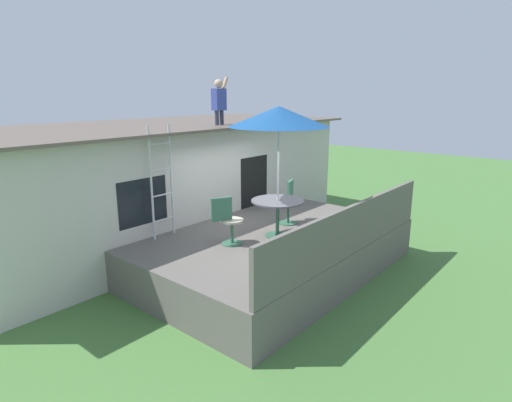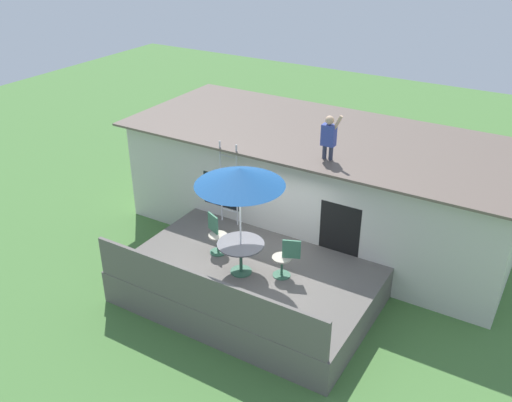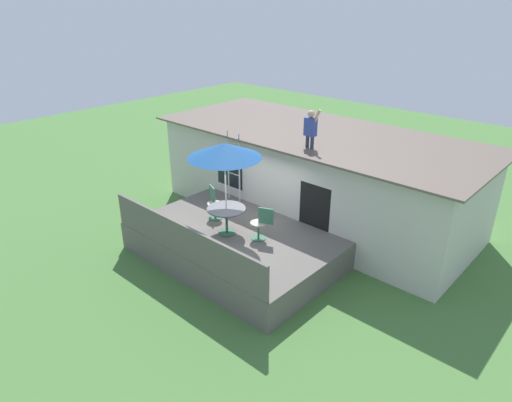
{
  "view_description": "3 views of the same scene",
  "coord_description": "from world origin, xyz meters",
  "px_view_note": "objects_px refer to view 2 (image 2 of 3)",
  "views": [
    {
      "loc": [
        -6.47,
        -5.09,
        3.57
      ],
      "look_at": [
        0.24,
        0.56,
        1.32
      ],
      "focal_mm": 29.55,
      "sensor_mm": 36.0,
      "label": 1
    },
    {
      "loc": [
        5.5,
        -8.99,
        8.01
      ],
      "look_at": [
        -0.36,
        0.78,
        2.04
      ],
      "focal_mm": 39.32,
      "sensor_mm": 36.0,
      "label": 2
    },
    {
      "loc": [
        7.75,
        -7.73,
        6.66
      ],
      "look_at": [
        0.16,
        0.59,
        1.54
      ],
      "focal_mm": 31.64,
      "sensor_mm": 36.0,
      "label": 3
    }
  ],
  "objects_px": {
    "person_figure": "(329,134)",
    "patio_chair_left": "(216,234)",
    "patio_umbrella": "(240,177)",
    "patio_chair_right": "(285,258)",
    "patio_table": "(241,250)",
    "step_ladder": "(229,184)"
  },
  "relations": [
    {
      "from": "person_figure",
      "to": "patio_chair_right",
      "type": "distance_m",
      "value": 3.0
    },
    {
      "from": "patio_chair_left",
      "to": "patio_chair_right",
      "type": "height_order",
      "value": "same"
    },
    {
      "from": "person_figure",
      "to": "patio_chair_left",
      "type": "xyz_separation_m",
      "value": [
        -1.83,
        -1.99,
        -2.19
      ]
    },
    {
      "from": "patio_table",
      "to": "person_figure",
      "type": "bearing_deg",
      "value": 70.14
    },
    {
      "from": "patio_umbrella",
      "to": "patio_chair_left",
      "type": "relative_size",
      "value": 2.76
    },
    {
      "from": "patio_umbrella",
      "to": "patio_chair_right",
      "type": "relative_size",
      "value": 2.76
    },
    {
      "from": "patio_table",
      "to": "patio_chair_right",
      "type": "height_order",
      "value": "patio_chair_right"
    },
    {
      "from": "patio_table",
      "to": "step_ladder",
      "type": "relative_size",
      "value": 0.47
    },
    {
      "from": "step_ladder",
      "to": "person_figure",
      "type": "xyz_separation_m",
      "value": [
        2.32,
        0.69,
        1.54
      ]
    },
    {
      "from": "patio_umbrella",
      "to": "patio_table",
      "type": "bearing_deg",
      "value": 180.0
    },
    {
      "from": "patio_chair_left",
      "to": "patio_chair_right",
      "type": "xyz_separation_m",
      "value": [
        1.86,
        -0.05,
        0.0
      ]
    },
    {
      "from": "patio_table",
      "to": "patio_chair_right",
      "type": "distance_m",
      "value": 0.99
    },
    {
      "from": "patio_table",
      "to": "patio_chair_left",
      "type": "relative_size",
      "value": 1.13
    },
    {
      "from": "person_figure",
      "to": "patio_chair_left",
      "type": "bearing_deg",
      "value": -132.54
    },
    {
      "from": "patio_chair_left",
      "to": "person_figure",
      "type": "bearing_deg",
      "value": 71.72
    },
    {
      "from": "patio_table",
      "to": "person_figure",
      "type": "height_order",
      "value": "person_figure"
    },
    {
      "from": "patio_umbrella",
      "to": "person_figure",
      "type": "bearing_deg",
      "value": 70.14
    },
    {
      "from": "patio_table",
      "to": "step_ladder",
      "type": "height_order",
      "value": "step_ladder"
    },
    {
      "from": "person_figure",
      "to": "patio_table",
      "type": "bearing_deg",
      "value": -109.86
    },
    {
      "from": "step_ladder",
      "to": "patio_chair_right",
      "type": "xyz_separation_m",
      "value": [
        2.35,
        -1.36,
        -0.64
      ]
    },
    {
      "from": "patio_table",
      "to": "patio_chair_right",
      "type": "bearing_deg",
      "value": 22.55
    },
    {
      "from": "patio_umbrella",
      "to": "person_figure",
      "type": "height_order",
      "value": "person_figure"
    }
  ]
}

